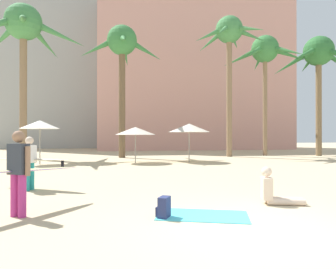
{
  "coord_description": "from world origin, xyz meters",
  "views": [
    {
      "loc": [
        -2.34,
        -4.95,
        1.63
      ],
      "look_at": [
        -0.27,
        7.21,
        1.68
      ],
      "focal_mm": 33.08,
      "sensor_mm": 36.0,
      "label": 1
    }
  ],
  "objects_px": {
    "cafe_umbrella_3": "(189,128)",
    "beach_towel": "(203,215)",
    "palm_tree_right": "(24,31)",
    "cafe_umbrella_2": "(40,125)",
    "person_far_right": "(20,170)",
    "palm_tree_far_right": "(265,54)",
    "person_near_right": "(274,191)",
    "palm_tree_center": "(122,49)",
    "backpack": "(164,208)",
    "palm_tree_left": "(229,39)",
    "person_mid_center": "(31,160)",
    "palm_tree_far_left": "(318,58)",
    "cafe_umbrella_0": "(135,131)"
  },
  "relations": [
    {
      "from": "cafe_umbrella_2",
      "to": "person_far_right",
      "type": "distance_m",
      "value": 12.05
    },
    {
      "from": "beach_towel",
      "to": "person_mid_center",
      "type": "bearing_deg",
      "value": 138.19
    },
    {
      "from": "palm_tree_far_left",
      "to": "backpack",
      "type": "distance_m",
      "value": 23.85
    },
    {
      "from": "palm_tree_right",
      "to": "cafe_umbrella_2",
      "type": "distance_m",
      "value": 8.83
    },
    {
      "from": "cafe_umbrella_0",
      "to": "cafe_umbrella_2",
      "type": "relative_size",
      "value": 0.97
    },
    {
      "from": "palm_tree_center",
      "to": "palm_tree_right",
      "type": "relative_size",
      "value": 0.89
    },
    {
      "from": "cafe_umbrella_3",
      "to": "person_far_right",
      "type": "relative_size",
      "value": 1.04
    },
    {
      "from": "palm_tree_right",
      "to": "cafe_umbrella_0",
      "type": "distance_m",
      "value": 11.63
    },
    {
      "from": "cafe_umbrella_2",
      "to": "person_far_right",
      "type": "height_order",
      "value": "cafe_umbrella_2"
    },
    {
      "from": "backpack",
      "to": "person_near_right",
      "type": "xyz_separation_m",
      "value": [
        2.79,
        0.77,
        0.1
      ]
    },
    {
      "from": "beach_towel",
      "to": "backpack",
      "type": "bearing_deg",
      "value": -177.73
    },
    {
      "from": "palm_tree_left",
      "to": "beach_towel",
      "type": "distance_m",
      "value": 20.44
    },
    {
      "from": "palm_tree_far_left",
      "to": "beach_towel",
      "type": "bearing_deg",
      "value": -131.18
    },
    {
      "from": "cafe_umbrella_2",
      "to": "person_far_right",
      "type": "bearing_deg",
      "value": -78.93
    },
    {
      "from": "cafe_umbrella_0",
      "to": "beach_towel",
      "type": "height_order",
      "value": "cafe_umbrella_0"
    },
    {
      "from": "cafe_umbrella_3",
      "to": "person_mid_center",
      "type": "relative_size",
      "value": 0.98
    },
    {
      "from": "palm_tree_right",
      "to": "palm_tree_far_right",
      "type": "bearing_deg",
      "value": 0.28
    },
    {
      "from": "beach_towel",
      "to": "palm_tree_center",
      "type": "bearing_deg",
      "value": 94.19
    },
    {
      "from": "palm_tree_center",
      "to": "person_far_right",
      "type": "relative_size",
      "value": 3.93
    },
    {
      "from": "palm_tree_far_right",
      "to": "cafe_umbrella_2",
      "type": "distance_m",
      "value": 18.17
    },
    {
      "from": "palm_tree_right",
      "to": "palm_tree_left",
      "type": "bearing_deg",
      "value": -2.24
    },
    {
      "from": "cafe_umbrella_0",
      "to": "person_mid_center",
      "type": "distance_m",
      "value": 9.5
    },
    {
      "from": "cafe_umbrella_2",
      "to": "beach_towel",
      "type": "relative_size",
      "value": 1.37
    },
    {
      "from": "cafe_umbrella_3",
      "to": "beach_towel",
      "type": "xyz_separation_m",
      "value": [
        -2.76,
        -12.61,
        -2.11
      ]
    },
    {
      "from": "palm_tree_left",
      "to": "palm_tree_right",
      "type": "bearing_deg",
      "value": 177.76
    },
    {
      "from": "person_near_right",
      "to": "beach_towel",
      "type": "bearing_deg",
      "value": -143.81
    },
    {
      "from": "palm_tree_far_right",
      "to": "person_far_right",
      "type": "xyz_separation_m",
      "value": [
        -14.04,
        -16.89,
        -7.39
      ]
    },
    {
      "from": "person_mid_center",
      "to": "person_near_right",
      "type": "bearing_deg",
      "value": 176.37
    },
    {
      "from": "palm_tree_center",
      "to": "person_mid_center",
      "type": "bearing_deg",
      "value": -102.82
    },
    {
      "from": "palm_tree_far_left",
      "to": "palm_tree_left",
      "type": "distance_m",
      "value": 7.58
    },
    {
      "from": "cafe_umbrella_0",
      "to": "cafe_umbrella_2",
      "type": "distance_m",
      "value": 5.42
    },
    {
      "from": "palm_tree_far_left",
      "to": "palm_tree_far_right",
      "type": "distance_m",
      "value": 4.25
    },
    {
      "from": "palm_tree_right",
      "to": "backpack",
      "type": "height_order",
      "value": "palm_tree_right"
    },
    {
      "from": "cafe_umbrella_0",
      "to": "cafe_umbrella_2",
      "type": "bearing_deg",
      "value": -178.83
    },
    {
      "from": "palm_tree_left",
      "to": "person_near_right",
      "type": "relative_size",
      "value": 10.65
    },
    {
      "from": "cafe_umbrella_0",
      "to": "cafe_umbrella_3",
      "type": "height_order",
      "value": "cafe_umbrella_3"
    },
    {
      "from": "palm_tree_left",
      "to": "person_mid_center",
      "type": "bearing_deg",
      "value": -130.91
    },
    {
      "from": "palm_tree_far_left",
      "to": "palm_tree_center",
      "type": "relative_size",
      "value": 0.98
    },
    {
      "from": "cafe_umbrella_0",
      "to": "palm_tree_far_right",
      "type": "bearing_deg",
      "value": 24.7
    },
    {
      "from": "palm_tree_far_right",
      "to": "cafe_umbrella_3",
      "type": "bearing_deg",
      "value": -147.02
    },
    {
      "from": "cafe_umbrella_2",
      "to": "beach_towel",
      "type": "height_order",
      "value": "cafe_umbrella_2"
    },
    {
      "from": "palm_tree_far_left",
      "to": "palm_tree_left",
      "type": "relative_size",
      "value": 0.88
    },
    {
      "from": "backpack",
      "to": "person_mid_center",
      "type": "xyz_separation_m",
      "value": [
        -3.47,
        3.86,
        0.68
      ]
    },
    {
      "from": "palm_tree_right",
      "to": "person_mid_center",
      "type": "distance_m",
      "value": 16.41
    },
    {
      "from": "palm_tree_center",
      "to": "palm_tree_far_right",
      "type": "xyz_separation_m",
      "value": [
        11.62,
        0.42,
        0.26
      ]
    },
    {
      "from": "palm_tree_center",
      "to": "cafe_umbrella_2",
      "type": "xyz_separation_m",
      "value": [
        -4.72,
        -4.71,
        -5.8
      ]
    },
    {
      "from": "person_mid_center",
      "to": "beach_towel",
      "type": "bearing_deg",
      "value": 160.84
    },
    {
      "from": "palm_tree_right",
      "to": "beach_towel",
      "type": "relative_size",
      "value": 6.08
    },
    {
      "from": "palm_tree_far_left",
      "to": "palm_tree_right",
      "type": "relative_size",
      "value": 0.87
    },
    {
      "from": "cafe_umbrella_2",
      "to": "backpack",
      "type": "xyz_separation_m",
      "value": [
        5.17,
        -12.44,
        -2.05
      ]
    }
  ]
}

